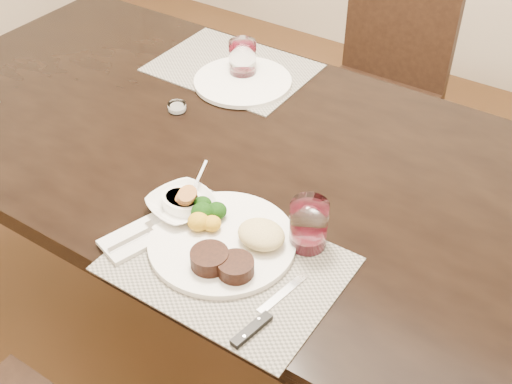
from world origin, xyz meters
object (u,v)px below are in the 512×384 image
Objects in this scene: far_plate at (243,81)px; dinner_plate at (227,241)px; chair_far at (382,77)px; wine_glass_near at (308,227)px; steak_knife at (260,320)px; cracker_bowl at (182,205)px.

dinner_plate is at bearing -58.30° from far_plate.
dinner_plate is at bearing -81.26° from chair_far.
chair_far reaches higher than wine_glass_near.
steak_knife is 2.05× the size of wine_glass_near.
far_plate is at bearing 139.52° from dinner_plate.
wine_glass_near is at bearing 13.03° from cracker_bowl.
wine_glass_near is (0.13, 0.10, 0.03)m from dinner_plate.
chair_far is 2.89× the size of dinner_plate.
wine_glass_near is 0.68m from far_plate.
chair_far is 8.22× the size of wine_glass_near.
far_plate is (-0.35, 0.57, -0.01)m from dinner_plate.
steak_knife is at bearing -19.72° from dinner_plate.
steak_knife is 1.30× the size of cracker_bowl.
far_plate is at bearing 136.05° from wine_glass_near.
wine_glass_near reaches higher than cracker_bowl.
chair_far is 1.44m from steak_knife.
chair_far is 3.18× the size of far_plate.
cracker_bowl is at bearing -176.28° from dinner_plate.
cracker_bowl is at bearing 162.28° from steak_knife.
dinner_plate reaches higher than far_plate.
steak_knife is 0.24m from wine_glass_near.
wine_glass_near is at bearing -74.14° from chair_far.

